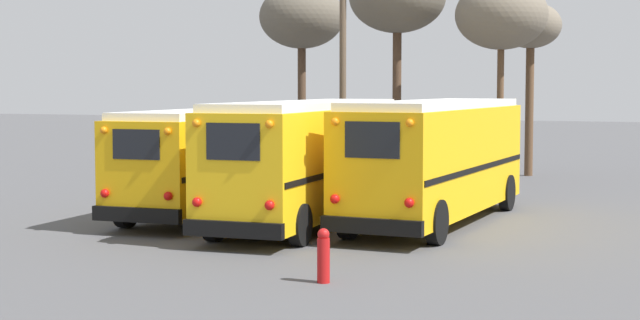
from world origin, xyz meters
The scene contains 9 objects.
ground_plane centered at (0.00, 0.00, 0.00)m, with size 160.00×160.00×0.00m, color #4C4C4F.
school_bus_0 centered at (-3.18, 0.10, 1.66)m, with size 2.83×10.02×3.03m.
school_bus_1 centered at (0.00, -0.91, 1.78)m, with size 2.91×10.30×3.29m.
school_bus_2 centered at (3.18, 0.30, 1.80)m, with size 2.80×9.78×3.31m.
utility_pole centered at (-2.65, 8.63, 4.25)m, with size 1.80×0.25×8.10m.
bare_tree_0 centered at (3.00, 15.37, 5.99)m, with size 2.51×2.51×7.11m.
bare_tree_1 centered at (-7.34, 15.79, 6.74)m, with size 3.84×3.84×8.26m.
bare_tree_3 centered at (2.47, 12.06, 6.34)m, with size 3.50×3.50×7.69m.
fire_hydrant centered at (3.35, -8.25, 0.52)m, with size 0.24×0.24×1.03m.
Camera 1 is at (10.10, -25.14, 3.70)m, focal length 55.00 mm.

